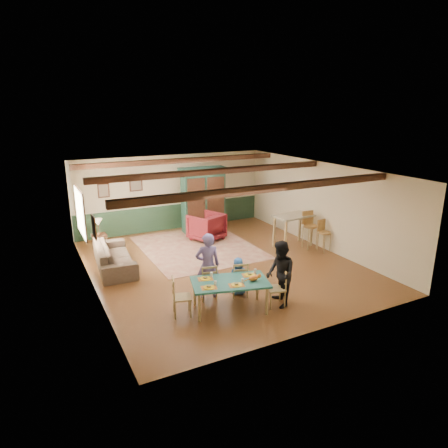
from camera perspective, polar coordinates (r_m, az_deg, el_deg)
name	(u,v)px	position (r m, az deg, el deg)	size (l,w,h in m)	color
floor	(222,264)	(11.41, -0.32, -5.80)	(8.00, 8.00, 0.00)	#573118
wall_back	(172,193)	(14.57, -7.45, 4.48)	(7.00, 0.02, 2.70)	beige
wall_left	(90,237)	(9.98, -18.61, -1.73)	(0.02, 8.00, 2.70)	beige
wall_right	(321,205)	(12.89, 13.72, 2.61)	(0.02, 8.00, 2.70)	beige
ceiling	(222,170)	(10.70, -0.35, 7.73)	(7.00, 8.00, 0.02)	white
wainscot_back	(173,217)	(14.75, -7.30, 1.05)	(6.95, 0.03, 0.90)	#1C3320
ceiling_beam_front	(269,188)	(8.75, 6.47, 5.12)	(6.95, 0.16, 0.16)	black
ceiling_beam_mid	(215,171)	(11.07, -1.29, 7.54)	(6.95, 0.16, 0.16)	black
ceiling_beam_back	(181,161)	(13.43, -6.18, 8.99)	(6.95, 0.16, 0.16)	black
window_left	(80,212)	(11.55, -19.88, 1.57)	(0.06, 1.60, 1.30)	white
picture_left_wall	(94,227)	(9.30, -18.06, -0.39)	(0.04, 0.42, 0.52)	gray
picture_back_a	(136,183)	(14.08, -12.48, 5.70)	(0.45, 0.04, 0.55)	gray
picture_back_b	(104,190)	(13.88, -16.83, 4.60)	(0.38, 0.04, 0.48)	gray
dining_table	(230,296)	(8.85, 0.85, -10.21)	(1.64, 0.91, 0.68)	#1D5B52
dining_chair_far_left	(208,281)	(9.33, -2.24, -8.15)	(0.38, 0.40, 0.87)	#997F4C
dining_chair_far_right	(239,278)	(9.46, 2.15, -7.78)	(0.38, 0.40, 0.87)	#997F4C
dining_chair_end_left	(182,296)	(8.66, -6.04, -10.25)	(0.38, 0.40, 0.87)	#997F4C
dining_chair_end_right	(276,288)	(9.07, 7.41, -9.01)	(0.38, 0.40, 0.87)	#997F4C
person_man	(208,266)	(9.25, -2.34, -5.98)	(0.57, 0.38, 1.57)	#61518B
person_woman	(280,274)	(8.97, 8.04, -7.11)	(0.73, 0.57, 1.50)	black
person_child	(238,276)	(9.52, 2.05, -7.47)	(0.45, 0.29, 0.92)	#2859A3
cat	(254,278)	(8.70, 4.25, -7.65)	(0.33, 0.13, 0.16)	orange
place_setting_near_left	(209,285)	(8.39, -2.17, -8.77)	(0.36, 0.27, 0.11)	yellow
place_setting_near_center	(237,283)	(8.49, 1.81, -8.43)	(0.36, 0.27, 0.11)	yellow
place_setting_far_left	(205,277)	(8.80, -2.68, -7.54)	(0.36, 0.27, 0.11)	yellow
place_setting_far_right	(250,273)	(8.99, 3.69, -7.00)	(0.36, 0.27, 0.11)	yellow
area_rug	(197,247)	(12.81, -3.81, -3.31)	(3.36, 3.99, 0.01)	#C8B591
armoire	(203,200)	(14.15, -2.99, 3.43)	(1.63, 0.65, 2.30)	#122E24
armchair	(206,227)	(13.36, -2.53, -0.40)	(0.98, 1.01, 0.92)	#450D15
sofa	(114,256)	(11.47, -15.41, -4.48)	(2.34, 0.91, 0.68)	#413429
end_table	(100,243)	(12.94, -17.33, -2.59)	(0.44, 0.44, 0.54)	black
table_lamp	(98,227)	(12.79, -17.52, -0.39)	(0.27, 0.27, 0.49)	beige
counter_table	(293,231)	(12.93, 9.81, -0.95)	(1.24, 0.72, 1.03)	#B7B18F
bar_stool_left	(310,230)	(12.79, 12.20, -0.91)	(0.42, 0.46, 1.19)	#A3793F
bar_stool_right	(324,236)	(12.61, 14.16, -1.73)	(0.35, 0.39, 1.00)	#A3793F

